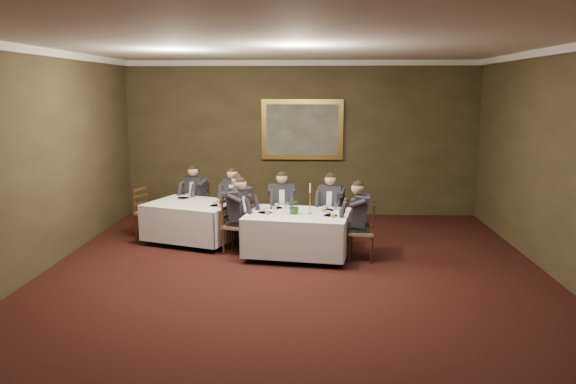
# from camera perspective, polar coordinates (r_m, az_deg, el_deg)

# --- Properties ---
(ground) EXTENTS (10.00, 10.00, 0.00)m
(ground) POSITION_cam_1_polar(r_m,az_deg,el_deg) (8.30, 0.45, -9.78)
(ground) COLOR black
(ground) RESTS_ON ground
(ceiling) EXTENTS (8.00, 10.00, 0.10)m
(ceiling) POSITION_cam_1_polar(r_m,az_deg,el_deg) (7.82, 0.49, 15.07)
(ceiling) COLOR silver
(ceiling) RESTS_ON back_wall
(back_wall) EXTENTS (8.00, 0.10, 3.50)m
(back_wall) POSITION_cam_1_polar(r_m,az_deg,el_deg) (12.84, 1.32, 5.41)
(back_wall) COLOR #332B19
(back_wall) RESTS_ON ground
(front_wall) EXTENTS (8.00, 0.10, 3.50)m
(front_wall) POSITION_cam_1_polar(r_m,az_deg,el_deg) (3.02, -3.20, -11.24)
(front_wall) COLOR #332B19
(front_wall) RESTS_ON ground
(left_wall) EXTENTS (0.10, 10.00, 3.50)m
(left_wall) POSITION_cam_1_polar(r_m,az_deg,el_deg) (8.96, -26.03, 2.20)
(left_wall) COLOR #332B19
(left_wall) RESTS_ON ground
(crown_molding) EXTENTS (8.00, 10.00, 0.12)m
(crown_molding) POSITION_cam_1_polar(r_m,az_deg,el_deg) (7.82, 0.49, 14.63)
(crown_molding) COLOR white
(crown_molding) RESTS_ON back_wall
(table_main) EXTENTS (1.93, 1.58, 0.67)m
(table_main) POSITION_cam_1_polar(r_m,az_deg,el_deg) (9.72, 1.01, -3.99)
(table_main) COLOR black
(table_main) RESTS_ON ground
(table_second) EXTENTS (1.95, 1.72, 0.67)m
(table_second) POSITION_cam_1_polar(r_m,az_deg,el_deg) (10.76, -9.59, -2.72)
(table_second) COLOR black
(table_second) RESTS_ON ground
(chair_main_backleft) EXTENTS (0.46, 0.44, 1.00)m
(chair_main_backleft) POSITION_cam_1_polar(r_m,az_deg,el_deg) (10.70, -0.62, -3.55)
(chair_main_backleft) COLOR #866044
(chair_main_backleft) RESTS_ON ground
(diner_main_backleft) EXTENTS (0.44, 0.50, 1.35)m
(diner_main_backleft) POSITION_cam_1_polar(r_m,az_deg,el_deg) (10.64, -0.63, -2.38)
(diner_main_backleft) COLOR black
(diner_main_backleft) RESTS_ON chair_main_backleft
(chair_main_backright) EXTENTS (0.55, 0.54, 1.00)m
(chair_main_backright) POSITION_cam_1_polar(r_m,az_deg,el_deg) (10.56, 4.39, -3.78)
(chair_main_backright) COLOR #866044
(chair_main_backright) RESTS_ON ground
(diner_main_backright) EXTENTS (0.53, 0.58, 1.35)m
(diner_main_backright) POSITION_cam_1_polar(r_m,az_deg,el_deg) (10.49, 4.39, -2.59)
(diner_main_backright) COLOR black
(diner_main_backright) RESTS_ON chair_main_backright
(chair_main_endleft) EXTENTS (0.53, 0.54, 1.00)m
(chair_main_endleft) POSITION_cam_1_polar(r_m,az_deg,el_deg) (10.01, -5.25, -4.58)
(chair_main_endleft) COLOR #866044
(chair_main_endleft) RESTS_ON ground
(diner_main_endleft) EXTENTS (0.57, 0.52, 1.35)m
(diner_main_endleft) POSITION_cam_1_polar(r_m,az_deg,el_deg) (9.95, -5.21, -3.31)
(diner_main_endleft) COLOR black
(diner_main_endleft) RESTS_ON chair_main_endleft
(chair_main_endright) EXTENTS (0.47, 0.49, 1.00)m
(chair_main_endright) POSITION_cam_1_polar(r_m,az_deg,el_deg) (9.64, 7.51, -5.22)
(chair_main_endright) COLOR #866044
(chair_main_endright) RESTS_ON ground
(diner_main_endright) EXTENTS (0.52, 0.45, 1.35)m
(diner_main_endright) POSITION_cam_1_polar(r_m,az_deg,el_deg) (9.58, 7.47, -3.90)
(diner_main_endright) COLOR black
(diner_main_endright) RESTS_ON chair_main_endright
(chair_sec_backleft) EXTENTS (0.59, 0.58, 1.00)m
(chair_sec_backleft) POSITION_cam_1_polar(r_m,az_deg,el_deg) (11.71, -9.20, -2.47)
(chair_sec_backleft) COLOR #866044
(chair_sec_backleft) RESTS_ON ground
(diner_sec_backleft) EXTENTS (0.58, 0.61, 1.35)m
(diner_sec_backleft) POSITION_cam_1_polar(r_m,az_deg,el_deg) (11.65, -9.27, -1.39)
(diner_sec_backleft) COLOR black
(diner_sec_backleft) RESTS_ON chair_sec_backleft
(chair_sec_backright) EXTENTS (0.52, 0.50, 1.00)m
(chair_sec_backright) POSITION_cam_1_polar(r_m,az_deg,el_deg) (11.28, -5.44, -2.87)
(chair_sec_backright) COLOR #866044
(chair_sec_backright) RESTS_ON ground
(diner_sec_backright) EXTENTS (0.49, 0.55, 1.35)m
(diner_sec_backright) POSITION_cam_1_polar(r_m,az_deg,el_deg) (11.22, -5.49, -1.75)
(diner_sec_backright) COLOR black
(diner_sec_backright) RESTS_ON chair_sec_backright
(chair_sec_endright) EXTENTS (0.59, 0.60, 1.00)m
(chair_sec_endright) POSITION_cam_1_polar(r_m,az_deg,el_deg) (10.30, -4.70, -4.15)
(chair_sec_endright) COLOR #866044
(chair_sec_endright) RESTS_ON ground
(diner_sec_endright) EXTENTS (0.62, 0.60, 1.35)m
(diner_sec_endright) POSITION_cam_1_polar(r_m,az_deg,el_deg) (10.25, -4.77, -2.91)
(diner_sec_endright) COLOR black
(diner_sec_endright) RESTS_ON chair_sec_endright
(chair_sec_endleft) EXTENTS (0.56, 0.57, 1.00)m
(chair_sec_endleft) POSITION_cam_1_polar(r_m,az_deg,el_deg) (11.36, -13.96, -3.04)
(chair_sec_endleft) COLOR #866044
(chair_sec_endleft) RESTS_ON ground
(centerpiece) EXTENTS (0.33, 0.30, 0.29)m
(centerpiece) POSITION_cam_1_polar(r_m,az_deg,el_deg) (9.57, 0.70, -1.38)
(centerpiece) COLOR #2D5926
(centerpiece) RESTS_ON table_main
(candlestick) EXTENTS (0.08, 0.08, 0.54)m
(candlestick) POSITION_cam_1_polar(r_m,az_deg,el_deg) (9.59, 2.25, -1.05)
(candlestick) COLOR #B68F37
(candlestick) RESTS_ON table_main
(place_setting_table_main) EXTENTS (0.33, 0.31, 0.14)m
(place_setting_table_main) POSITION_cam_1_polar(r_m,az_deg,el_deg) (10.11, -0.93, -1.41)
(place_setting_table_main) COLOR white
(place_setting_table_main) RESTS_ON table_main
(place_setting_table_second) EXTENTS (0.33, 0.31, 0.14)m
(place_setting_table_second) POSITION_cam_1_polar(r_m,az_deg,el_deg) (11.21, -10.32, -0.41)
(place_setting_table_second) COLOR white
(place_setting_table_second) RESTS_ON table_second
(painting) EXTENTS (1.84, 0.09, 1.36)m
(painting) POSITION_cam_1_polar(r_m,az_deg,el_deg) (12.76, 1.46, 6.36)
(painting) COLOR #E6C354
(painting) RESTS_ON back_wall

